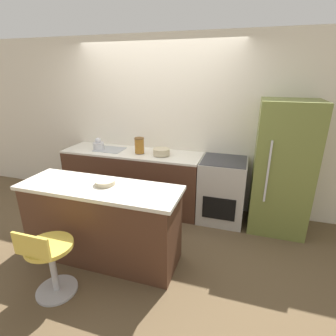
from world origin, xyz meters
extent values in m
plane|color=brown|center=(0.00, 0.00, 0.00)|extent=(14.00, 14.00, 0.00)
cube|color=silver|center=(0.00, 0.68, 1.30)|extent=(8.00, 0.06, 2.60)
cube|color=#4C2D1E|center=(-0.33, 0.33, 0.44)|extent=(2.17, 0.63, 0.88)
cube|color=silver|center=(-0.33, 0.33, 0.90)|extent=(2.17, 0.63, 0.03)
cube|color=#9EA3A8|center=(-0.71, 0.33, 0.92)|extent=(0.44, 0.35, 0.01)
cube|color=#4C2D1E|center=(-0.11, -0.96, 0.44)|extent=(1.73, 0.56, 0.87)
cube|color=silver|center=(-0.11, -0.96, 0.89)|extent=(1.80, 0.60, 0.04)
cube|color=#B7B2A8|center=(1.09, 0.33, 0.46)|extent=(0.64, 0.63, 0.91)
cube|color=black|center=(1.09, 0.01, 0.32)|extent=(0.45, 0.01, 0.32)
cube|color=#333338|center=(1.09, 0.33, 0.92)|extent=(0.60, 0.60, 0.01)
cube|color=olive|center=(1.84, 0.33, 0.88)|extent=(0.72, 0.64, 1.76)
cube|color=silver|center=(1.65, 0.00, 0.92)|extent=(0.02, 0.02, 0.79)
cylinder|color=#B7B7BC|center=(-0.30, -1.59, 0.01)|extent=(0.40, 0.40, 0.02)
cylinder|color=#B7B7BC|center=(-0.30, -1.59, 0.26)|extent=(0.06, 0.06, 0.52)
cylinder|color=gold|center=(-0.30, -1.59, 0.54)|extent=(0.44, 0.44, 0.04)
cube|color=gold|center=(-0.30, -1.77, 0.67)|extent=(0.38, 0.02, 0.22)
cylinder|color=silver|center=(-0.88, 0.29, 0.98)|extent=(0.17, 0.17, 0.11)
sphere|color=silver|center=(-0.88, 0.29, 1.06)|extent=(0.09, 0.09, 0.09)
cylinder|color=#C1B28E|center=(0.18, 0.29, 0.97)|extent=(0.24, 0.24, 0.10)
cylinder|color=#9E6623|center=(-0.17, 0.29, 1.03)|extent=(0.14, 0.14, 0.22)
cylinder|color=brown|center=(-0.17, 0.29, 1.15)|extent=(0.15, 0.15, 0.02)
cylinder|color=#C1B28E|center=(-0.07, -0.91, 0.94)|extent=(0.22, 0.22, 0.05)
camera|label=1|loc=(1.38, -3.20, 2.07)|focal=28.00mm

